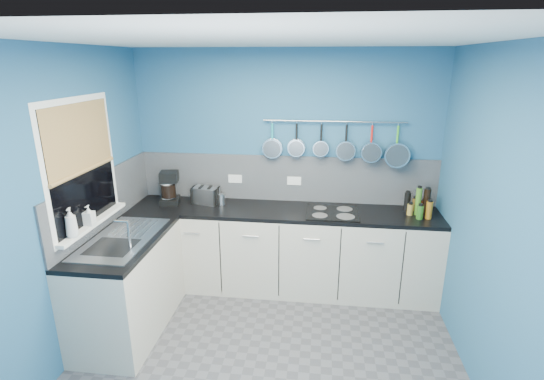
% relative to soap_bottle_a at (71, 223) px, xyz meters
% --- Properties ---
extents(floor, '(3.20, 3.00, 0.02)m').
position_rel_soap_bottle_a_xyz_m(floor, '(1.53, 0.02, -1.18)').
color(floor, '#47474C').
rests_on(floor, ground).
extents(ceiling, '(3.20, 3.00, 0.02)m').
position_rel_soap_bottle_a_xyz_m(ceiling, '(1.53, 0.02, 1.34)').
color(ceiling, white).
rests_on(ceiling, ground).
extents(wall_back, '(3.20, 0.02, 2.50)m').
position_rel_soap_bottle_a_xyz_m(wall_back, '(1.53, 1.53, 0.08)').
color(wall_back, '#25577C').
rests_on(wall_back, ground).
extents(wall_front, '(3.20, 0.02, 2.50)m').
position_rel_soap_bottle_a_xyz_m(wall_front, '(1.53, -1.49, 0.08)').
color(wall_front, '#25577C').
rests_on(wall_front, ground).
extents(wall_left, '(0.02, 3.00, 2.50)m').
position_rel_soap_bottle_a_xyz_m(wall_left, '(-0.08, 0.02, 0.08)').
color(wall_left, '#25577C').
rests_on(wall_left, ground).
extents(wall_right, '(0.02, 3.00, 2.50)m').
position_rel_soap_bottle_a_xyz_m(wall_right, '(3.14, 0.02, 0.08)').
color(wall_right, '#25577C').
rests_on(wall_right, ground).
extents(backsplash_back, '(3.20, 0.02, 0.50)m').
position_rel_soap_bottle_a_xyz_m(backsplash_back, '(1.53, 1.51, -0.02)').
color(backsplash_back, slate).
rests_on(backsplash_back, wall_back).
extents(backsplash_left, '(0.02, 1.80, 0.50)m').
position_rel_soap_bottle_a_xyz_m(backsplash_left, '(-0.06, 0.62, -0.02)').
color(backsplash_left, slate).
rests_on(backsplash_left, wall_left).
extents(cabinet_run_back, '(3.20, 0.60, 0.86)m').
position_rel_soap_bottle_a_xyz_m(cabinet_run_back, '(1.53, 1.22, -0.74)').
color(cabinet_run_back, '#BAB1A1').
rests_on(cabinet_run_back, ground).
extents(worktop_back, '(3.20, 0.60, 0.04)m').
position_rel_soap_bottle_a_xyz_m(worktop_back, '(1.53, 1.22, -0.29)').
color(worktop_back, black).
rests_on(worktop_back, cabinet_run_back).
extents(cabinet_run_left, '(0.60, 1.20, 0.86)m').
position_rel_soap_bottle_a_xyz_m(cabinet_run_left, '(0.23, 0.32, -0.74)').
color(cabinet_run_left, '#BAB1A1').
rests_on(cabinet_run_left, ground).
extents(worktop_left, '(0.60, 1.20, 0.04)m').
position_rel_soap_bottle_a_xyz_m(worktop_left, '(0.23, 0.32, -0.29)').
color(worktop_left, black).
rests_on(worktop_left, cabinet_run_left).
extents(window_frame, '(0.01, 1.00, 1.10)m').
position_rel_soap_bottle_a_xyz_m(window_frame, '(-0.05, 0.32, 0.38)').
color(window_frame, white).
rests_on(window_frame, wall_left).
extents(window_glass, '(0.01, 0.90, 1.00)m').
position_rel_soap_bottle_a_xyz_m(window_glass, '(-0.04, 0.32, 0.38)').
color(window_glass, black).
rests_on(window_glass, wall_left).
extents(bamboo_blind, '(0.01, 0.90, 0.55)m').
position_rel_soap_bottle_a_xyz_m(bamboo_blind, '(-0.03, 0.32, 0.61)').
color(bamboo_blind, '#9D7648').
rests_on(bamboo_blind, wall_left).
extents(window_sill, '(0.10, 0.98, 0.03)m').
position_rel_soap_bottle_a_xyz_m(window_sill, '(-0.02, 0.32, -0.13)').
color(window_sill, white).
rests_on(window_sill, wall_left).
extents(sink_unit, '(0.50, 0.95, 0.01)m').
position_rel_soap_bottle_a_xyz_m(sink_unit, '(0.23, 0.32, -0.27)').
color(sink_unit, silver).
rests_on(sink_unit, worktop_left).
extents(mixer_tap, '(0.12, 0.08, 0.26)m').
position_rel_soap_bottle_a_xyz_m(mixer_tap, '(0.39, 0.14, -0.14)').
color(mixer_tap, silver).
rests_on(mixer_tap, worktop_left).
extents(socket_left, '(0.15, 0.01, 0.09)m').
position_rel_soap_bottle_a_xyz_m(socket_left, '(0.98, 1.50, -0.04)').
color(socket_left, white).
rests_on(socket_left, backsplash_back).
extents(socket_right, '(0.15, 0.01, 0.09)m').
position_rel_soap_bottle_a_xyz_m(socket_right, '(1.63, 1.50, -0.04)').
color(socket_right, white).
rests_on(socket_right, backsplash_back).
extents(pot_rail, '(1.45, 0.02, 0.02)m').
position_rel_soap_bottle_a_xyz_m(pot_rail, '(2.03, 1.47, 0.61)').
color(pot_rail, silver).
rests_on(pot_rail, wall_back).
extents(soap_bottle_a, '(0.11, 0.11, 0.24)m').
position_rel_soap_bottle_a_xyz_m(soap_bottle_a, '(0.00, 0.00, 0.00)').
color(soap_bottle_a, white).
rests_on(soap_bottle_a, window_sill).
extents(soap_bottle_b, '(0.08, 0.08, 0.17)m').
position_rel_soap_bottle_a_xyz_m(soap_bottle_b, '(0.00, 0.25, -0.03)').
color(soap_bottle_b, white).
rests_on(soap_bottle_b, window_sill).
extents(paper_towel, '(0.14, 0.14, 0.29)m').
position_rel_soap_bottle_a_xyz_m(paper_towel, '(0.30, 1.24, -0.12)').
color(paper_towel, white).
rests_on(paper_towel, worktop_back).
extents(coffee_maker, '(0.24, 0.25, 0.35)m').
position_rel_soap_bottle_a_xyz_m(coffee_maker, '(0.32, 1.25, -0.10)').
color(coffee_maker, black).
rests_on(coffee_maker, worktop_back).
extents(toaster, '(0.31, 0.23, 0.18)m').
position_rel_soap_bottle_a_xyz_m(toaster, '(0.69, 1.31, -0.18)').
color(toaster, silver).
rests_on(toaster, worktop_back).
extents(canister, '(0.09, 0.09, 0.11)m').
position_rel_soap_bottle_a_xyz_m(canister, '(0.87, 1.29, -0.21)').
color(canister, silver).
rests_on(canister, worktop_back).
extents(hob, '(0.52, 0.46, 0.01)m').
position_rel_soap_bottle_a_xyz_m(hob, '(2.05, 1.17, -0.26)').
color(hob, black).
rests_on(hob, worktop_back).
extents(pan_0, '(0.21, 0.05, 0.40)m').
position_rel_soap_bottle_a_xyz_m(pan_0, '(1.40, 1.46, 0.41)').
color(pan_0, silver).
rests_on(pan_0, pot_rail).
extents(pan_1, '(0.18, 0.07, 0.37)m').
position_rel_soap_bottle_a_xyz_m(pan_1, '(1.65, 1.46, 0.43)').
color(pan_1, silver).
rests_on(pan_1, pot_rail).
extents(pan_2, '(0.17, 0.09, 0.36)m').
position_rel_soap_bottle_a_xyz_m(pan_2, '(1.90, 1.46, 0.43)').
color(pan_2, silver).
rests_on(pan_2, pot_rail).
extents(pan_3, '(0.20, 0.08, 0.39)m').
position_rel_soap_bottle_a_xyz_m(pan_3, '(2.16, 1.46, 0.41)').
color(pan_3, silver).
rests_on(pan_3, pot_rail).
extents(pan_4, '(0.21, 0.11, 0.40)m').
position_rel_soap_bottle_a_xyz_m(pan_4, '(2.41, 1.46, 0.41)').
color(pan_4, silver).
rests_on(pan_4, pot_rail).
extents(pan_5, '(0.25, 0.11, 0.44)m').
position_rel_soap_bottle_a_xyz_m(pan_5, '(2.67, 1.46, 0.39)').
color(pan_5, silver).
rests_on(pan_5, pot_rail).
extents(condiment_0, '(0.06, 0.06, 0.12)m').
position_rel_soap_bottle_a_xyz_m(condiment_0, '(2.96, 1.32, -0.21)').
color(condiment_0, '#4C190C').
rests_on(condiment_0, worktop_back).
extents(condiment_1, '(0.05, 0.05, 0.13)m').
position_rel_soap_bottle_a_xyz_m(condiment_1, '(2.88, 1.36, -0.20)').
color(condiment_1, brown).
rests_on(condiment_1, worktop_back).
extents(condiment_2, '(0.06, 0.06, 0.19)m').
position_rel_soap_bottle_a_xyz_m(condiment_2, '(2.80, 1.34, -0.17)').
color(condiment_2, black).
rests_on(condiment_2, worktop_back).
extents(condiment_3, '(0.07, 0.07, 0.26)m').
position_rel_soap_bottle_a_xyz_m(condiment_3, '(2.97, 1.25, -0.14)').
color(condiment_3, black).
rests_on(condiment_3, worktop_back).
extents(condiment_4, '(0.06, 0.06, 0.28)m').
position_rel_soap_bottle_a_xyz_m(condiment_4, '(2.88, 1.24, -0.13)').
color(condiment_4, '#3F721E').
rests_on(condiment_4, worktop_back).
extents(condiment_5, '(0.06, 0.06, 0.11)m').
position_rel_soap_bottle_a_xyz_m(condiment_5, '(2.81, 1.22, -0.21)').
color(condiment_5, olive).
rests_on(condiment_5, worktop_back).
extents(condiment_6, '(0.06, 0.06, 0.17)m').
position_rel_soap_bottle_a_xyz_m(condiment_6, '(2.97, 1.14, -0.18)').
color(condiment_6, '#8C5914').
rests_on(condiment_6, worktop_back).
extents(condiment_7, '(0.06, 0.06, 0.13)m').
position_rel_soap_bottle_a_xyz_m(condiment_7, '(2.88, 1.12, -0.20)').
color(condiment_7, '#265919').
rests_on(condiment_7, worktop_back).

